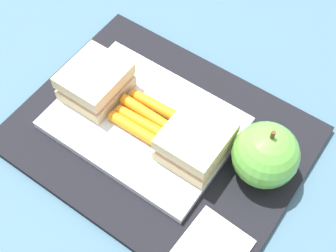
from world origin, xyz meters
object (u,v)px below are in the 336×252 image
(paper_napkin, at_px, (213,247))
(sandwich_half_left, at_px, (95,82))
(food_tray, at_px, (144,123))
(sandwich_half_right, at_px, (196,142))
(apple, at_px, (265,155))
(carrot_sticks_bundle, at_px, (144,117))

(paper_napkin, bearing_deg, sandwich_half_left, 160.12)
(food_tray, relative_size, sandwich_half_right, 2.88)
(food_tray, xyz_separation_m, sandwich_half_right, (0.08, 0.00, 0.03))
(sandwich_half_right, bearing_deg, apple, 20.08)
(food_tray, relative_size, apple, 2.55)
(carrot_sticks_bundle, bearing_deg, apple, 10.34)
(food_tray, height_order, paper_napkin, food_tray)
(sandwich_half_left, height_order, paper_napkin, sandwich_half_left)
(paper_napkin, bearing_deg, food_tray, 151.72)
(sandwich_half_left, xyz_separation_m, carrot_sticks_bundle, (0.08, 0.00, -0.01))
(sandwich_half_left, relative_size, apple, 0.89)
(food_tray, relative_size, paper_napkin, 3.29)
(carrot_sticks_bundle, bearing_deg, paper_napkin, -28.40)
(sandwich_half_right, distance_m, apple, 0.08)
(sandwich_half_left, relative_size, paper_napkin, 1.14)
(apple, bearing_deg, paper_napkin, -87.87)
(food_tray, relative_size, carrot_sticks_bundle, 2.90)
(food_tray, height_order, sandwich_half_left, sandwich_half_left)
(sandwich_half_right, bearing_deg, carrot_sticks_bundle, 179.92)
(paper_napkin, bearing_deg, sandwich_half_right, 133.61)
(sandwich_half_left, bearing_deg, carrot_sticks_bundle, 0.08)
(sandwich_half_left, distance_m, sandwich_half_right, 0.16)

